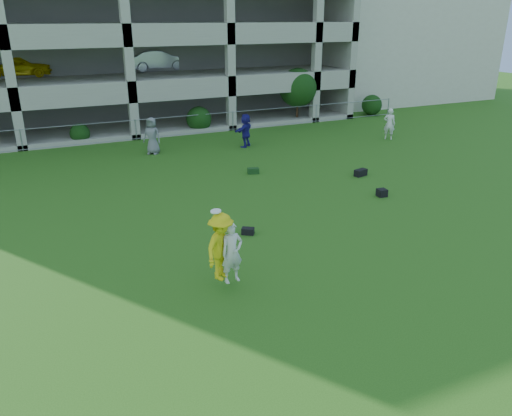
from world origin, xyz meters
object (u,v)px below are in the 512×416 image
stucco_building (372,36)px  bystander_c (152,136)px  parking_garage (101,26)px  bystander_e (389,124)px  bystander_d (246,130)px  crate_d (382,193)px  frisbee_contest (224,248)px

stucco_building → bystander_c: 26.33m
bystander_c → parking_garage: bearing=129.8°
bystander_e → bystander_d: bearing=29.6°
bystander_d → parking_garage: bearing=-107.6°
bystander_d → crate_d: bearing=60.4°
crate_d → parking_garage: 24.08m
bystander_c → parking_garage: 13.11m
stucco_building → bystander_e: bearing=-123.1°
stucco_building → bystander_c: stucco_building is taller
stucco_building → bystander_d: stucco_building is taller
bystander_c → crate_d: (6.60, -10.28, -0.79)m
bystander_d → crate_d: bystander_d is taller
bystander_d → bystander_e: bystander_d is taller
parking_garage → bystander_c: bearing=-89.4°
crate_d → bystander_d: bearing=99.7°
bystander_c → bystander_d: 5.00m
crate_d → frisbee_contest: frisbee_contest is taller
stucco_building → crate_d: 28.32m
stucco_building → frisbee_contest: (-24.56, -26.68, -3.83)m
bystander_c → crate_d: 12.24m
crate_d → frisbee_contest: 9.26m
parking_garage → stucco_building: bearing=0.7°
frisbee_contest → parking_garage: 26.86m
parking_garage → bystander_d: bearing=-68.3°
bystander_c → bystander_d: (4.96, -0.65, -0.05)m
bystander_c → frisbee_contest: bearing=-57.5°
bystander_e → frisbee_contest: 18.89m
stucco_building → bystander_e: (-9.75, -14.95, -4.11)m
stucco_building → parking_garage: parking_garage is taller
crate_d → parking_garage: size_ratio=0.01×
bystander_c → bystander_e: bearing=28.2°
bystander_d → bystander_e: 8.39m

